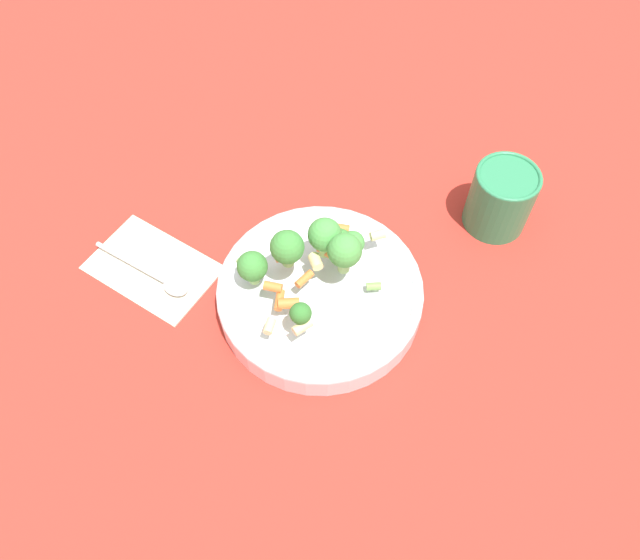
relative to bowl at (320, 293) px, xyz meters
name	(u,v)px	position (x,y,z in m)	size (l,w,h in m)	color
ground_plane	(320,302)	(0.00, 0.00, -0.02)	(3.00, 3.00, 0.00)	#B72D23
bowl	(320,293)	(0.00, 0.00, 0.00)	(0.27, 0.27, 0.04)	silver
pasta_salad	(312,253)	(-0.01, 0.01, 0.07)	(0.18, 0.19, 0.09)	#8CB766
cup	(501,198)	(0.19, 0.21, 0.03)	(0.09, 0.09, 0.10)	#2D7F51
napkin	(152,267)	(-0.23, -0.02, -0.02)	(0.19, 0.15, 0.01)	beige
spoon	(158,277)	(-0.22, -0.04, -0.01)	(0.15, 0.05, 0.01)	silver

